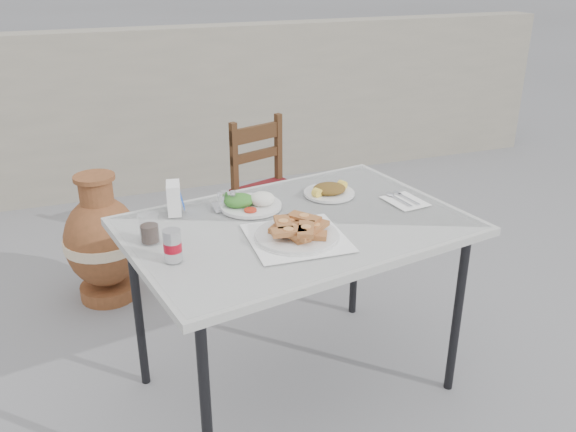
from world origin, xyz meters
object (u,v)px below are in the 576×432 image
object	(u,v)px
pide_plate	(297,230)
soda_can	(173,245)
salad_chopped_plate	(329,190)
cola_glass	(149,230)
napkin_holder	(174,198)
cafe_table	(297,234)
condiment_caddy	(226,202)
terracotta_urn	(103,242)
chair	(270,191)
salad_rice_plate	(250,202)

from	to	relation	value
pide_plate	soda_can	size ratio (longest dim) A/B	3.23
salad_chopped_plate	cola_glass	world-z (taller)	cola_glass
salad_chopped_plate	napkin_holder	size ratio (longest dim) A/B	1.75
cafe_table	salad_chopped_plate	size ratio (longest dim) A/B	6.52
cola_glass	soda_can	bearing A→B (deg)	-73.68
salad_chopped_plate	condiment_caddy	distance (m)	0.44
cola_glass	napkin_holder	bearing A→B (deg)	59.85
cafe_table	napkin_holder	size ratio (longest dim) A/B	11.39
cafe_table	salad_chopped_plate	world-z (taller)	salad_chopped_plate
condiment_caddy	cafe_table	bearing A→B (deg)	-45.89
condiment_caddy	terracotta_urn	size ratio (longest dim) A/B	0.15
pide_plate	terracotta_urn	distance (m)	1.41
cola_glass	chair	distance (m)	1.45
salad_chopped_plate	napkin_holder	bearing A→B (deg)	177.08
pide_plate	salad_chopped_plate	xyz separation A→B (m)	(0.28, 0.35, -0.01)
terracotta_urn	chair	bearing A→B (deg)	7.31
napkin_holder	terracotta_urn	distance (m)	0.97
salad_chopped_plate	soda_can	distance (m)	0.81
pide_plate	soda_can	bearing A→B (deg)	-178.16
pide_plate	cola_glass	bearing A→B (deg)	162.33
salad_rice_plate	condiment_caddy	world-z (taller)	condiment_caddy
pide_plate	cola_glass	world-z (taller)	cola_glass
napkin_holder	soda_can	bearing A→B (deg)	-91.08
soda_can	terracotta_urn	xyz separation A→B (m)	(-0.18, 1.18, -0.50)
napkin_holder	salad_rice_plate	bearing A→B (deg)	0.20
napkin_holder	terracotta_urn	xyz separation A→B (m)	(-0.26, 0.78, -0.51)
chair	condiment_caddy	bearing A→B (deg)	-136.54
cola_glass	chair	world-z (taller)	cola_glass
cafe_table	salad_chopped_plate	bearing A→B (deg)	43.24
pide_plate	napkin_holder	xyz separation A→B (m)	(-0.37, 0.38, 0.03)
cafe_table	salad_rice_plate	xyz separation A→B (m)	(-0.13, 0.20, 0.08)
salad_chopped_plate	salad_rice_plate	bearing A→B (deg)	-176.94
salad_rice_plate	napkin_holder	xyz separation A→B (m)	(-0.29, 0.05, 0.04)
cafe_table	napkin_holder	world-z (taller)	napkin_holder
cola_glass	condiment_caddy	bearing A→B (deg)	31.13
salad_rice_plate	salad_chopped_plate	world-z (taller)	salad_rice_plate
salad_rice_plate	cola_glass	bearing A→B (deg)	-157.92
condiment_caddy	terracotta_urn	world-z (taller)	condiment_caddy
pide_plate	condiment_caddy	xyz separation A→B (m)	(-0.16, 0.36, -0.01)
salad_rice_plate	salad_chopped_plate	size ratio (longest dim) A/B	1.16
soda_can	condiment_caddy	bearing A→B (deg)	52.97
cola_glass	terracotta_urn	xyz separation A→B (m)	(-0.13, 1.01, -0.49)
cafe_table	cola_glass	bearing A→B (deg)	177.45
soda_can	cola_glass	xyz separation A→B (m)	(-0.05, 0.17, -0.01)
napkin_holder	cafe_table	bearing A→B (deg)	-20.34
pide_plate	salad_chopped_plate	world-z (taller)	pide_plate
cola_glass	napkin_holder	size ratio (longest dim) A/B	0.84
napkin_holder	condiment_caddy	world-z (taller)	napkin_holder
cola_glass	condiment_caddy	world-z (taller)	cola_glass
chair	napkin_holder	bearing A→B (deg)	-146.03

